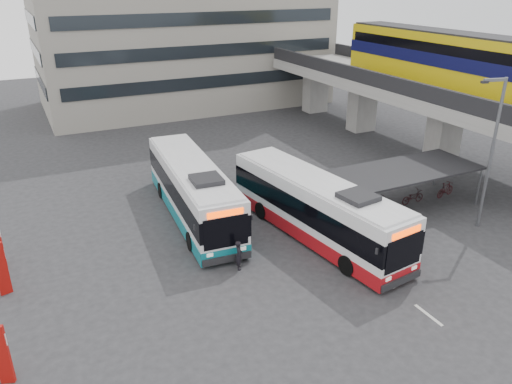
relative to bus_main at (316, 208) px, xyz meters
name	(u,v)px	position (x,y,z in m)	size (l,w,h in m)	color
ground	(305,262)	(-1.96, -2.18, -1.68)	(120.00, 120.00, 0.00)	#28282B
viaduct	(430,77)	(15.04, 7.99, 4.55)	(8.00, 32.00, 9.68)	gray
bike_shelter	(399,184)	(6.50, 0.82, -0.04)	(10.00, 4.00, 2.54)	#595B60
road_markings	(383,280)	(0.54, -5.18, -1.68)	(0.15, 7.60, 0.01)	beige
bus_main	(316,208)	(0.00, 0.00, 0.00)	(4.21, 12.49, 3.62)	white
bus_teal	(193,190)	(-5.16, 5.32, 0.00)	(3.55, 12.41, 3.62)	white
pedestrian	(239,255)	(-5.17, -1.26, -0.92)	(0.56, 0.37, 1.53)	black
lamp_post	(491,146)	(8.97, -3.12, 3.17)	(1.48, 0.50, 8.52)	#595B60
sign_totem_south	(2,354)	(-15.61, -4.48, -0.43)	(0.51, 0.31, 2.43)	#A20E0A
sign_totem_mid	(1,268)	(-15.53, 1.49, -0.35)	(0.55, 0.29, 2.58)	#A20E0A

